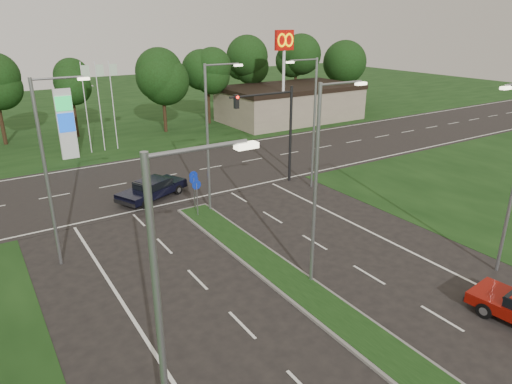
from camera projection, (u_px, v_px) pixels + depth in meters
ground at (403, 367)px, 15.81m from camera, size 160.00×160.00×0.00m
verge_far at (66, 113)px, 59.10m from camera, size 160.00×50.00×0.02m
cross_road at (152, 179)px, 34.70m from camera, size 160.00×12.00×0.02m
median_kerb at (326, 308)px, 18.94m from camera, size 2.00×26.00×0.12m
commercial_building at (290, 103)px, 54.59m from camera, size 16.00×9.00×4.00m
streetlight_median_near at (320, 177)px, 19.25m from camera, size 2.53×0.22×9.00m
streetlight_median_far at (210, 131)px, 27.12m from camera, size 2.53×0.22×9.00m
streetlight_left_near at (169, 326)px, 9.82m from camera, size 2.53×0.22×9.00m
streetlight_left_far at (49, 165)px, 20.84m from camera, size 2.53×0.22×9.00m
streetlight_right_far at (312, 117)px, 31.07m from camera, size 2.53×0.22×9.00m
traffic_signal at (276, 121)px, 31.98m from camera, size 5.10×0.42×7.00m
median_signs at (195, 186)px, 28.11m from camera, size 1.16×1.76×2.38m
gas_pylon at (68, 122)px, 38.78m from camera, size 5.80×1.26×8.00m
mcdonalds_sign at (284, 54)px, 47.28m from camera, size 2.20×0.47×10.40m
treeline_far at (89, 69)px, 44.89m from camera, size 6.00×6.00×9.90m
navy_sedan at (152, 189)px, 30.57m from camera, size 5.18×3.75×1.32m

